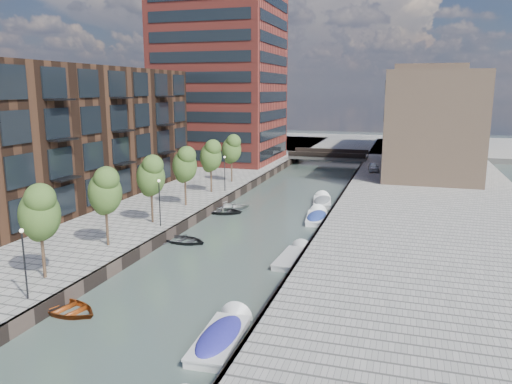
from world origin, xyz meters
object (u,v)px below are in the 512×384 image
at_px(sloop_1, 183,242).
at_px(motorboat_4, 322,201).
at_px(motorboat_3, 317,217).
at_px(tree_1, 39,211).
at_px(sloop_2, 67,312).
at_px(car, 374,167).
at_px(tree_4, 185,164).
at_px(bridge, 329,156).
at_px(tree_2, 105,190).
at_px(tree_3, 151,175).
at_px(tree_5, 211,155).
at_px(sloop_4, 222,213).
at_px(sloop_3, 227,209).
at_px(motorboat_2, 295,257).
at_px(tree_6, 231,148).
at_px(motorboat_0, 223,336).

xyz_separation_m(sloop_1, motorboat_4, (8.75, 18.05, 0.22)).
bearing_deg(motorboat_3, tree_1, -119.96).
xyz_separation_m(sloop_2, car, (13.80, 50.94, 1.62)).
bearing_deg(sloop_1, tree_4, 31.15).
bearing_deg(bridge, tree_2, -98.95).
height_order(tree_1, motorboat_4, tree_1).
relative_size(tree_1, tree_3, 1.00).
bearing_deg(tree_5, sloop_4, -58.51).
height_order(bridge, car, bridge).
bearing_deg(tree_4, sloop_3, 46.58).
bearing_deg(motorboat_2, tree_3, 167.07).
distance_m(bridge, tree_1, 61.71).
height_order(tree_1, motorboat_3, tree_1).
bearing_deg(tree_1, tree_3, 90.00).
height_order(tree_6, motorboat_3, tree_6).
distance_m(sloop_3, car, 28.07).
bearing_deg(tree_3, motorboat_4, 52.24).
relative_size(sloop_3, sloop_4, 1.10).
xyz_separation_m(sloop_3, motorboat_4, (9.35, 5.82, 0.22)).
height_order(bridge, motorboat_0, bridge).
bearing_deg(bridge, motorboat_0, -86.02).
height_order(tree_4, motorboat_2, tree_4).
relative_size(tree_4, motorboat_0, 1.04).
height_order(sloop_4, motorboat_3, motorboat_3).
height_order(bridge, tree_2, tree_2).
distance_m(motorboat_2, motorboat_4, 19.40).
height_order(tree_2, motorboat_2, tree_2).
bearing_deg(sloop_3, motorboat_4, -79.29).
bearing_deg(tree_5, motorboat_2, -51.34).
relative_size(motorboat_0, motorboat_2, 1.07).
xyz_separation_m(tree_2, sloop_1, (3.81, 5.17, -5.31)).
bearing_deg(sloop_2, tree_6, 17.19).
bearing_deg(sloop_2, tree_3, 23.32).
bearing_deg(car, tree_4, -128.77).
relative_size(sloop_2, sloop_3, 0.89).
bearing_deg(tree_1, motorboat_0, -10.94).
height_order(motorboat_3, motorboat_4, same).
xyz_separation_m(tree_3, motorboat_4, (12.56, 16.22, -5.09)).
height_order(tree_5, sloop_3, tree_5).
bearing_deg(tree_3, tree_4, 90.00).
bearing_deg(tree_3, tree_1, -90.00).
bearing_deg(sloop_1, car, -11.82).
bearing_deg(tree_4, motorboat_3, 8.55).
height_order(tree_1, tree_5, same).
relative_size(tree_1, tree_2, 1.00).
xyz_separation_m(bridge, sloop_2, (-5.40, -63.09, -1.39)).
xyz_separation_m(tree_1, tree_4, (0.00, 21.00, 0.00)).
xyz_separation_m(tree_5, motorboat_0, (12.92, -30.50, -5.08)).
distance_m(tree_3, motorboat_0, 21.56).
bearing_deg(tree_1, sloop_2, -34.01).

